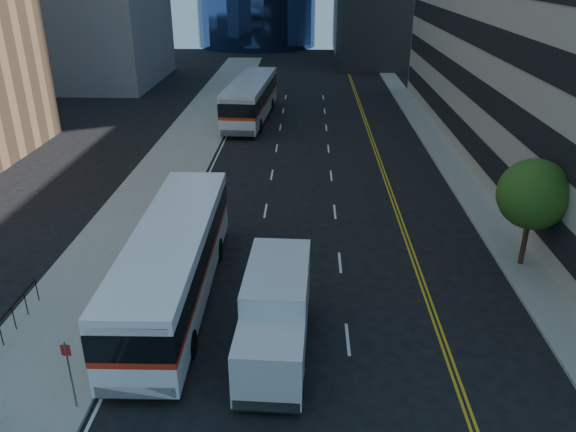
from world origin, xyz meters
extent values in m
plane|color=black|center=(0.00, 0.00, 0.00)|extent=(160.00, 160.00, 0.00)
cube|color=gray|center=(-10.50, 25.00, 0.07)|extent=(5.00, 90.00, 0.15)
cube|color=gray|center=(9.00, 25.00, 0.07)|extent=(2.00, 90.00, 0.15)
cylinder|color=#332114|center=(9.00, 8.00, 1.25)|extent=(0.24, 0.24, 2.20)
sphere|color=#224914|center=(9.00, 8.00, 3.65)|extent=(3.20, 3.20, 3.20)
cube|color=white|center=(-6.60, 4.64, 0.97)|extent=(3.00, 13.03, 1.19)
cube|color=red|center=(-6.60, 4.64, 1.68)|extent=(3.02, 13.05, 0.24)
cube|color=black|center=(-6.60, 4.64, 2.27)|extent=(3.02, 13.05, 0.97)
cube|color=white|center=(-6.60, 4.64, 3.09)|extent=(3.00, 13.03, 0.54)
cylinder|color=black|center=(-7.83, 0.72, 0.54)|extent=(0.34, 1.09, 1.08)
cylinder|color=black|center=(-5.26, 0.76, 0.54)|extent=(0.34, 1.09, 1.08)
cylinder|color=black|center=(-7.94, 8.08, 0.54)|extent=(0.34, 1.09, 1.08)
cylinder|color=black|center=(-5.36, 8.12, 0.54)|extent=(0.34, 1.09, 1.08)
cube|color=silver|center=(-6.29, 34.63, 1.03)|extent=(3.90, 13.96, 1.26)
cube|color=red|center=(-6.29, 34.63, 1.78)|extent=(3.92, 13.98, 0.25)
cube|color=black|center=(-6.29, 34.63, 2.41)|extent=(3.92, 13.98, 1.03)
cube|color=silver|center=(-6.29, 34.63, 3.27)|extent=(3.90, 13.96, 0.57)
cylinder|color=black|center=(-7.93, 30.60, 0.57)|extent=(0.42, 1.17, 1.15)
cylinder|color=black|center=(-5.19, 30.41, 0.57)|extent=(0.42, 1.17, 1.15)
cylinder|color=black|center=(-7.41, 38.39, 0.57)|extent=(0.42, 1.17, 1.15)
cylinder|color=black|center=(-4.67, 38.21, 0.57)|extent=(0.42, 1.17, 1.15)
cube|color=silver|center=(-2.28, -1.20, 1.35)|extent=(2.30, 2.12, 1.95)
cube|color=black|center=(-2.31, -2.08, 1.72)|extent=(2.03, 0.13, 1.02)
cube|color=silver|center=(-2.16, 2.04, 1.90)|extent=(2.39, 4.53, 2.41)
cube|color=black|center=(-2.20, 1.02, 0.51)|extent=(1.85, 6.18, 0.23)
cylinder|color=black|center=(-3.28, -1.35, 0.45)|extent=(0.29, 0.90, 0.89)
cylinder|color=black|center=(-1.29, -1.42, 0.45)|extent=(0.29, 0.90, 0.89)
cylinder|color=black|center=(-3.11, 3.29, 0.45)|extent=(0.29, 0.90, 0.89)
cylinder|color=black|center=(-1.12, 3.21, 0.45)|extent=(0.29, 0.90, 0.89)
camera|label=1|loc=(-1.16, -15.58, 13.09)|focal=35.00mm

